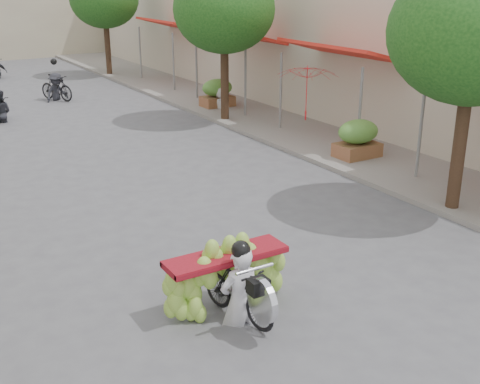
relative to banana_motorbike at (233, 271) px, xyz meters
name	(u,v)px	position (x,y,z in m)	size (l,w,h in m)	color
sidewalk_right	(249,110)	(7.80, 12.20, -0.67)	(4.00, 60.00, 0.12)	gray
shophouse_row_right	(372,26)	(12.80, 11.20, 2.27)	(9.77, 40.00, 6.00)	beige
street_tree_near	(474,33)	(6.20, 1.20, 3.05)	(3.40, 3.40, 5.25)	#3A2719
street_tree_mid	(224,10)	(6.20, 11.20, 3.05)	(3.40, 3.40, 5.25)	#3A2719
produce_crate_mid	(358,136)	(7.00, 5.20, -0.02)	(1.20, 0.88, 1.16)	brown
produce_crate_far	(217,91)	(7.00, 13.20, -0.02)	(1.20, 0.88, 1.16)	brown
banana_motorbike	(233,271)	(0.00, 0.00, 0.00)	(2.20, 1.77, 2.19)	black
market_umbrella	(308,65)	(6.71, 7.19, 1.68)	(2.36, 2.36, 1.63)	red
pedestrian	(221,87)	(6.97, 12.84, 0.18)	(0.81, 0.52, 1.58)	silver
bg_motorbike_b	(56,80)	(2.17, 18.11, 0.10)	(1.28, 1.84, 1.95)	black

